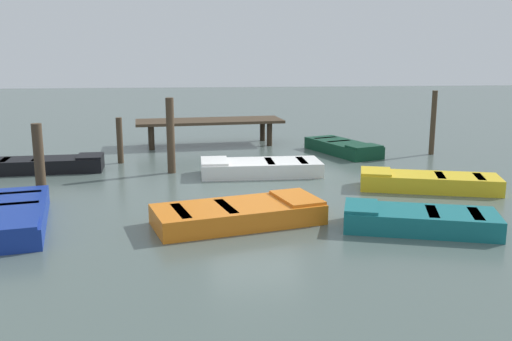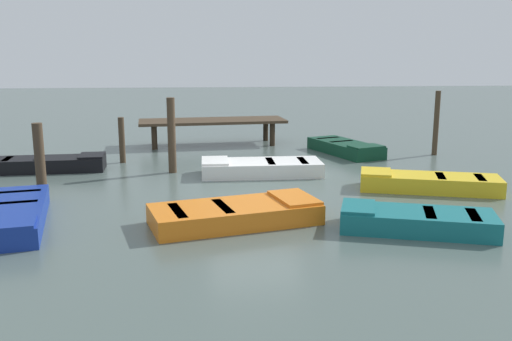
{
  "view_description": "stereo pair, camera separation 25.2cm",
  "coord_description": "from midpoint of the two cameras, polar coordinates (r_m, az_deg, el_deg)",
  "views": [
    {
      "loc": [
        -1.46,
        -14.43,
        3.48
      ],
      "look_at": [
        0.0,
        0.0,
        0.35
      ],
      "focal_mm": 39.19,
      "sensor_mm": 36.0,
      "label": 1
    },
    {
      "loc": [
        -1.21,
        -14.45,
        3.48
      ],
      "look_at": [
        0.0,
        0.0,
        0.35
      ],
      "focal_mm": 39.19,
      "sensor_mm": 36.0,
      "label": 2
    }
  ],
  "objects": [
    {
      "name": "mooring_piling_far_left",
      "position": [
        16.2,
        -8.17,
        3.55
      ],
      "size": [
        0.23,
        0.23,
        2.17
      ],
      "primitive_type": "cylinder",
      "color": "#423323",
      "rests_on": "ground_plane"
    },
    {
      "name": "mooring_piling_far_right",
      "position": [
        14.66,
        -20.76,
        1.15
      ],
      "size": [
        0.25,
        0.25,
        1.75
      ],
      "primitive_type": "cylinder",
      "color": "#423323",
      "rests_on": "ground_plane"
    },
    {
      "name": "rowboat_white",
      "position": [
        15.88,
        0.91,
        0.32
      ],
      "size": [
        3.39,
        1.39,
        0.46
      ],
      "rotation": [
        0.0,
        0.0,
        3.15
      ],
      "color": "silver",
      "rests_on": "ground_plane"
    },
    {
      "name": "rowboat_orange",
      "position": [
        11.45,
        -1.39,
        -4.38
      ],
      "size": [
        3.65,
        2.27,
        0.46
      ],
      "rotation": [
        0.0,
        0.0,
        0.26
      ],
      "color": "orange",
      "rests_on": "ground_plane"
    },
    {
      "name": "rowboat_black",
      "position": [
        17.45,
        -19.97,
        0.66
      ],
      "size": [
        3.29,
        1.26,
        0.46
      ],
      "rotation": [
        0.0,
        0.0,
        0.07
      ],
      "color": "black",
      "rests_on": "ground_plane"
    },
    {
      "name": "rowboat_teal",
      "position": [
        11.45,
        16.62,
        -4.9
      ],
      "size": [
        3.15,
        1.97,
        0.46
      ],
      "rotation": [
        0.0,
        0.0,
        2.85
      ],
      "color": "#14666B",
      "rests_on": "ground_plane"
    },
    {
      "name": "dock_segment",
      "position": [
        20.94,
        -4.12,
        4.9
      ],
      "size": [
        5.54,
        2.28,
        0.95
      ],
      "rotation": [
        0.0,
        0.0,
        0.11
      ],
      "color": "#423323",
      "rests_on": "ground_plane"
    },
    {
      "name": "mooring_piling_near_right",
      "position": [
        19.81,
        18.27,
        4.61
      ],
      "size": [
        0.18,
        0.18,
        2.16
      ],
      "primitive_type": "cylinder",
      "color": "#423323",
      "rests_on": "ground_plane"
    },
    {
      "name": "ground_plane",
      "position": [
        14.91,
        0.48,
        -1.32
      ],
      "size": [
        80.0,
        80.0,
        0.0
      ],
      "primitive_type": "plane",
      "color": "#4C5B56"
    },
    {
      "name": "rowboat_blue",
      "position": [
        12.32,
        -23.07,
        -4.18
      ],
      "size": [
        1.93,
        3.68,
        0.46
      ],
      "rotation": [
        0.0,
        0.0,
        4.93
      ],
      "color": "navy",
      "rests_on": "ground_plane"
    },
    {
      "name": "rowboat_yellow",
      "position": [
        14.79,
        17.64,
        -1.15
      ],
      "size": [
        3.58,
        2.0,
        0.46
      ],
      "rotation": [
        0.0,
        0.0,
        2.86
      ],
      "color": "gold",
      "rests_on": "ground_plane"
    },
    {
      "name": "rowboat_dark_green",
      "position": [
        19.41,
        9.48,
        2.33
      ],
      "size": [
        2.2,
        3.29,
        0.46
      ],
      "rotation": [
        0.0,
        0.0,
        5.08
      ],
      "color": "#0C3823",
      "rests_on": "ground_plane"
    },
    {
      "name": "mooring_piling_mid_right",
      "position": [
        18.01,
        -13.14,
        3.04
      ],
      "size": [
        0.19,
        0.19,
        1.43
      ],
      "primitive_type": "cylinder",
      "color": "#423323",
      "rests_on": "ground_plane"
    }
  ]
}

